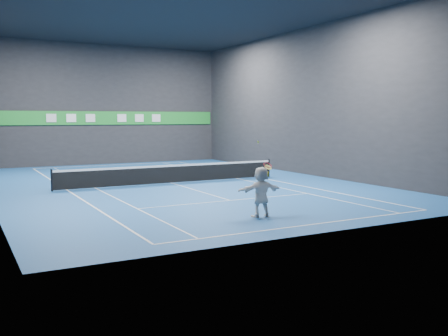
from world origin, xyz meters
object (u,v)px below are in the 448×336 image
tennis_net (172,173)px  tennis_racket (268,167)px  tennis_ball (258,142)px  player (261,192)px

tennis_net → tennis_racket: bearing=-92.6°
tennis_ball → tennis_net: (0.82, 9.88, -2.11)m
player → tennis_net: (0.76, 9.99, -0.36)m
tennis_racket → tennis_ball: bearing=170.8°
player → tennis_net: player is taller
tennis_ball → tennis_racket: (0.37, -0.06, -0.89)m
tennis_net → tennis_racket: 10.03m
tennis_racket → tennis_net: bearing=87.4°
player → tennis_net: bearing=-90.5°
player → tennis_racket: tennis_racket is taller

